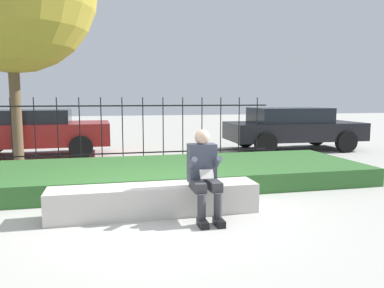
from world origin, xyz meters
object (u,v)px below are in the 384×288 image
object	(u,v)px
stone_bench	(155,202)
car_parked_left	(34,131)
person_seated_reader	(204,171)
car_parked_right	(292,127)

from	to	relation	value
stone_bench	car_parked_left	world-z (taller)	car_parked_left
person_seated_reader	car_parked_right	size ratio (longest dim) A/B	0.29
stone_bench	car_parked_left	distance (m)	6.75
car_parked_right	car_parked_left	world-z (taller)	car_parked_right
stone_bench	car_parked_left	bearing A→B (deg)	113.27
person_seated_reader	car_parked_right	distance (m)	7.49
person_seated_reader	car_parked_left	size ratio (longest dim) A/B	0.29
person_seated_reader	car_parked_right	xyz separation A→B (m)	(4.50, 5.99, 0.07)
car_parked_left	stone_bench	bearing A→B (deg)	-68.11
person_seated_reader	car_parked_left	world-z (taller)	car_parked_left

